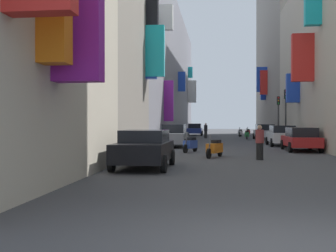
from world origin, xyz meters
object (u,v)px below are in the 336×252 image
at_px(scooter_red, 248,132).
at_px(scooter_blue, 190,144).
at_px(parked_car_white, 282,135).
at_px(parked_car_silver, 265,132).
at_px(traffic_light_near_corner, 286,107).
at_px(scooter_white, 240,133).
at_px(pedestrian_near_left, 206,131).
at_px(parked_car_grey, 174,135).
at_px(pedestrian_crossing, 260,143).
at_px(scooter_green, 247,134).
at_px(parked_car_red, 301,139).
at_px(traffic_light_far_corner, 278,111).
at_px(parked_car_black, 144,148).
at_px(scooter_orange, 215,148).
at_px(parked_car_blue, 195,129).

xyz_separation_m(scooter_red, scooter_blue, (-5.27, -28.46, -0.00)).
bearing_deg(parked_car_white, parked_car_silver, 90.13).
bearing_deg(traffic_light_near_corner, scooter_white, 100.79).
relative_size(scooter_white, pedestrian_near_left, 1.09).
height_order(parked_car_grey, scooter_blue, parked_car_grey).
xyz_separation_m(scooter_white, pedestrian_crossing, (-0.76, -30.79, 0.32)).
bearing_deg(scooter_white, parked_car_white, -84.21).
bearing_deg(parked_car_silver, scooter_red, 94.68).
height_order(parked_car_silver, scooter_white, parked_car_silver).
xyz_separation_m(scooter_red, scooter_white, (-1.07, -2.08, -0.00)).
relative_size(scooter_red, scooter_white, 1.04).
distance_m(scooter_green, scooter_blue, 19.88).
height_order(parked_car_red, traffic_light_far_corner, traffic_light_far_corner).
bearing_deg(parked_car_black, scooter_orange, 63.03).
xyz_separation_m(traffic_light_near_corner, traffic_light_far_corner, (-0.06, 3.82, -0.20)).
relative_size(scooter_red, pedestrian_near_left, 1.13).
xyz_separation_m(parked_car_black, scooter_orange, (2.58, 5.08, -0.30)).
xyz_separation_m(scooter_green, traffic_light_far_corner, (2.52, -4.23, 2.31)).
relative_size(parked_car_white, traffic_light_far_corner, 1.08).
relative_size(parked_car_black, parked_car_blue, 0.93).
bearing_deg(parked_car_silver, pedestrian_near_left, 153.12).
xyz_separation_m(parked_car_silver, pedestrian_near_left, (-5.83, 2.95, 0.02)).
height_order(scooter_red, scooter_blue, same).
distance_m(pedestrian_near_left, traffic_light_far_corner, 9.18).
xyz_separation_m(parked_car_black, traffic_light_near_corner, (8.26, 19.74, 2.21)).
relative_size(parked_car_silver, parked_car_grey, 0.99).
bearing_deg(parked_car_black, traffic_light_near_corner, 67.29).
xyz_separation_m(parked_car_black, traffic_light_far_corner, (8.20, 23.56, 2.01)).
bearing_deg(scooter_white, parked_car_silver, -76.96).
relative_size(parked_car_silver, scooter_blue, 2.56).
height_order(parked_car_grey, pedestrian_near_left, pedestrian_near_left).
height_order(scooter_green, pedestrian_near_left, pedestrian_near_left).
xyz_separation_m(scooter_white, scooter_green, (0.30, -7.00, 0.00)).
relative_size(parked_car_black, parked_car_grey, 0.92).
xyz_separation_m(parked_car_black, pedestrian_near_left, (1.48, 29.48, 0.04)).
bearing_deg(traffic_light_far_corner, scooter_white, 104.06).
height_order(parked_car_black, parked_car_blue, parked_car_blue).
bearing_deg(scooter_green, parked_car_grey, -112.87).
xyz_separation_m(parked_car_grey, pedestrian_crossing, (4.92, -9.64, -0.02)).
height_order(parked_car_black, parked_car_grey, parked_car_grey).
bearing_deg(scooter_blue, scooter_orange, -67.40).
distance_m(parked_car_black, parked_car_grey, 13.65).
bearing_deg(pedestrian_near_left, scooter_white, 53.65).
relative_size(scooter_orange, scooter_white, 1.07).
height_order(parked_car_grey, scooter_green, parked_car_grey).
distance_m(parked_car_grey, parked_car_blue, 24.72).
height_order(parked_car_silver, scooter_orange, parked_car_silver).
bearing_deg(scooter_orange, pedestrian_crossing, -27.55).
distance_m(pedestrian_near_left, traffic_light_near_corner, 12.07).
xyz_separation_m(scooter_orange, scooter_blue, (-1.39, 3.35, -0.00)).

